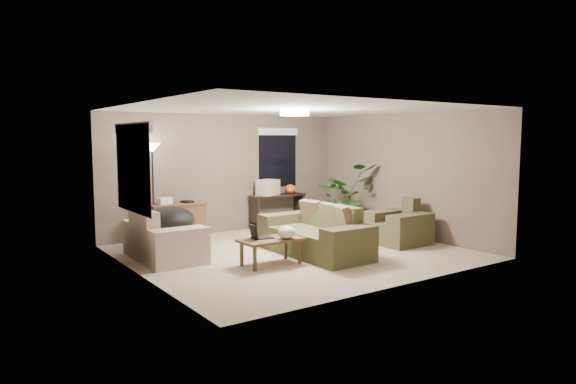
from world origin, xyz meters
TOP-DOWN VIEW (x-y plane):
  - room_shell at (0.00, 0.00)m, footprint 5.50×5.50m
  - main_sofa at (0.24, -0.31)m, footprint 0.95×2.20m
  - throw_pillows at (0.49, -0.31)m, footprint 0.38×1.39m
  - loveseat at (-2.10, 0.82)m, footprint 0.90×1.60m
  - armchair at (2.08, -0.50)m, footprint 0.95×1.00m
  - coffee_table at (-0.83, -0.52)m, footprint 1.00×0.55m
  - laptop at (-0.99, -0.42)m, footprint 0.39×0.29m
  - plastic_bag at (-0.63, -0.67)m, footprint 0.31×0.28m
  - desk at (-1.32, 2.08)m, footprint 1.10×0.50m
  - desk_papers at (-1.47, 2.07)m, footprint 0.70×0.29m
  - console_table at (1.13, 2.25)m, footprint 1.30×0.40m
  - pumpkin at (1.48, 2.25)m, footprint 0.30×0.30m
  - cardboard_box at (0.88, 2.25)m, footprint 0.56×0.49m
  - papasan_chair at (-1.77, 1.36)m, footprint 1.11×1.11m
  - floor_lamp at (-1.77, 2.10)m, footprint 0.32×0.32m
  - ceiling_fixture at (0.00, 0.00)m, footprint 0.50×0.50m
  - houseplant at (2.15, 1.15)m, footprint 1.32×1.47m
  - cat_scratching_post at (2.30, 1.09)m, footprint 0.32×0.32m
  - window_left at (-2.73, 0.30)m, footprint 0.05×1.56m
  - window_back at (1.30, 2.48)m, footprint 1.06×0.05m

SIDE VIEW (x-z plane):
  - cat_scratching_post at x=2.30m, z-range -0.04..0.46m
  - main_sofa at x=0.24m, z-range -0.13..0.72m
  - loveseat at x=-2.10m, z-range -0.13..0.72m
  - armchair at x=2.08m, z-range -0.13..0.72m
  - coffee_table at x=-0.83m, z-range 0.15..0.57m
  - desk at x=-1.32m, z-range 0.00..0.75m
  - console_table at x=1.13m, z-range 0.06..0.81m
  - papasan_chair at x=-1.77m, z-range 0.07..0.86m
  - laptop at x=-0.99m, z-range 0.36..0.60m
  - plastic_bag at x=-0.63m, z-range 0.42..0.62m
  - houseplant at x=2.15m, z-range 0.00..1.14m
  - throw_pillows at x=0.49m, z-range 0.42..0.88m
  - desk_papers at x=-1.47m, z-range 0.74..0.86m
  - pumpkin at x=1.48m, z-range 0.75..0.96m
  - cardboard_box at x=0.88m, z-range 0.75..1.09m
  - room_shell at x=0.00m, z-range -1.50..4.00m
  - floor_lamp at x=-1.77m, z-range 0.64..2.55m
  - window_left at x=-2.73m, z-range 1.12..2.45m
  - window_back at x=1.30m, z-range 1.12..2.45m
  - ceiling_fixture at x=0.00m, z-range 2.39..2.49m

